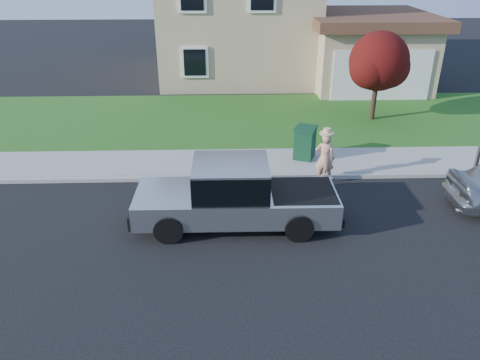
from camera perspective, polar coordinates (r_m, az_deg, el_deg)
The scene contains 9 objects.
ground at distance 12.26m, azimuth 1.92°, elevation -5.90°, with size 80.00×80.00×0.00m, color black.
curb at distance 14.84m, azimuth 5.09°, elevation 0.38°, with size 40.00×0.20×0.12m, color gray.
sidewalk at distance 15.82m, azimuth 4.65°, elevation 2.18°, with size 40.00×2.00×0.15m, color gray.
lawn at distance 20.00m, azimuth 3.29°, elevation 7.43°, with size 40.00×7.00×0.10m, color #224E16.
house at distance 27.00m, azimuth 2.71°, elevation 19.23°, with size 14.00×11.30×6.85m.
pickup_truck at distance 12.06m, azimuth -0.60°, elevation -1.96°, with size 5.34×2.07×1.75m.
woman at distance 14.45m, azimuth 10.29°, elevation 2.72°, with size 0.68×0.55×1.78m.
ornamental_tree at distance 20.03m, azimuth 16.64°, elevation 13.39°, with size 2.61×2.35×3.58m.
trash_bin at distance 15.88m, azimuth 7.91°, elevation 4.57°, with size 0.91×0.96×1.09m.
Camera 1 is at (-0.73, -10.33, 6.56)m, focal length 35.00 mm.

